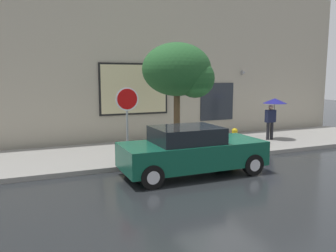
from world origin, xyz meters
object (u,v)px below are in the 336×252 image
(parked_car, at_px, (191,151))
(pedestrian_with_umbrella, at_px, (274,106))
(fire_hydrant, at_px, (235,138))
(street_tree, at_px, (181,72))
(stop_sign, at_px, (127,109))

(parked_car, height_order, pedestrian_with_umbrella, pedestrian_with_umbrella)
(fire_hydrant, bearing_deg, parked_car, -144.34)
(pedestrian_with_umbrella, xyz_separation_m, street_tree, (-4.86, -0.81, 1.46))
(parked_car, xyz_separation_m, fire_hydrant, (2.94, 2.11, -0.18))
(parked_car, bearing_deg, street_tree, 73.25)
(pedestrian_with_umbrella, relative_size, stop_sign, 0.75)
(parked_car, relative_size, street_tree, 1.09)
(stop_sign, bearing_deg, fire_hydrant, 4.74)
(parked_car, relative_size, stop_sign, 1.77)
(parked_car, bearing_deg, stop_sign, 129.67)
(fire_hydrant, distance_m, stop_sign, 4.60)
(street_tree, xyz_separation_m, stop_sign, (-2.11, -0.45, -1.22))
(parked_car, bearing_deg, fire_hydrant, 35.66)
(parked_car, distance_m, fire_hydrant, 3.63)
(parked_car, xyz_separation_m, pedestrian_with_umbrella, (5.52, 3.00, 0.90))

